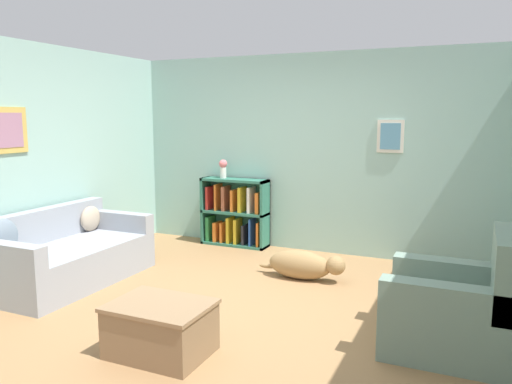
{
  "coord_description": "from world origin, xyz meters",
  "views": [
    {
      "loc": [
        1.99,
        -4.06,
        1.8
      ],
      "look_at": [
        0.0,
        0.4,
        1.05
      ],
      "focal_mm": 35.0,
      "sensor_mm": 36.0,
      "label": 1
    }
  ],
  "objects_px": {
    "coffee_table": "(161,327)",
    "bookshelf": "(235,214)",
    "couch": "(66,256)",
    "recliner_chair": "(458,309)",
    "dog": "(304,265)",
    "vase": "(223,168)"
  },
  "relations": [
    {
      "from": "couch",
      "to": "bookshelf",
      "type": "height_order",
      "value": "bookshelf"
    },
    {
      "from": "recliner_chair",
      "to": "vase",
      "type": "distance_m",
      "value": 3.9
    },
    {
      "from": "bookshelf",
      "to": "dog",
      "type": "relative_size",
      "value": 0.93
    },
    {
      "from": "dog",
      "to": "coffee_table",
      "type": "bearing_deg",
      "value": -101.42
    },
    {
      "from": "vase",
      "to": "coffee_table",
      "type": "bearing_deg",
      "value": -70.58
    },
    {
      "from": "bookshelf",
      "to": "coffee_table",
      "type": "bearing_deg",
      "value": -73.52
    },
    {
      "from": "couch",
      "to": "vase",
      "type": "bearing_deg",
      "value": 69.36
    },
    {
      "from": "couch",
      "to": "coffee_table",
      "type": "bearing_deg",
      "value": -27.23
    },
    {
      "from": "recliner_chair",
      "to": "couch",
      "type": "bearing_deg",
      "value": 179.75
    },
    {
      "from": "dog",
      "to": "bookshelf",
      "type": "bearing_deg",
      "value": 142.86
    },
    {
      "from": "dog",
      "to": "vase",
      "type": "bearing_deg",
      "value": 146.52
    },
    {
      "from": "recliner_chair",
      "to": "coffee_table",
      "type": "distance_m",
      "value": 2.27
    },
    {
      "from": "coffee_table",
      "to": "couch",
      "type": "bearing_deg",
      "value": 152.77
    },
    {
      "from": "coffee_table",
      "to": "vase",
      "type": "relative_size",
      "value": 2.9
    },
    {
      "from": "coffee_table",
      "to": "vase",
      "type": "bearing_deg",
      "value": 109.42
    },
    {
      "from": "vase",
      "to": "couch",
      "type": "bearing_deg",
      "value": -110.64
    },
    {
      "from": "coffee_table",
      "to": "bookshelf",
      "type": "bearing_deg",
      "value": 106.48
    },
    {
      "from": "couch",
      "to": "vase",
      "type": "xyz_separation_m",
      "value": [
        0.81,
        2.14,
        0.79
      ]
    },
    {
      "from": "bookshelf",
      "to": "vase",
      "type": "height_order",
      "value": "vase"
    },
    {
      "from": "bookshelf",
      "to": "recliner_chair",
      "type": "bearing_deg",
      "value": -36.16
    },
    {
      "from": "dog",
      "to": "vase",
      "type": "distance_m",
      "value": 2.05
    },
    {
      "from": "dog",
      "to": "vase",
      "type": "height_order",
      "value": "vase"
    }
  ]
}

